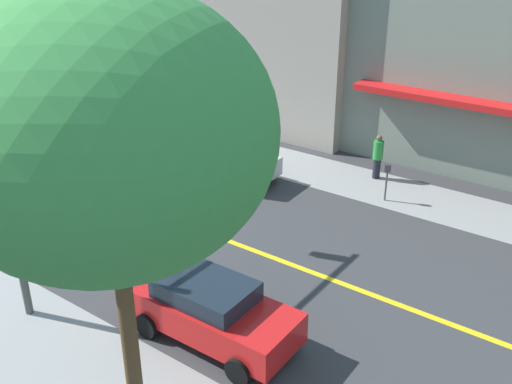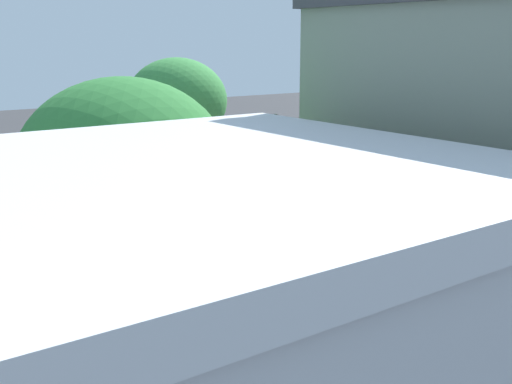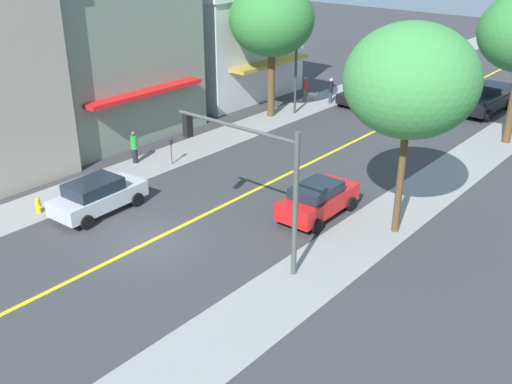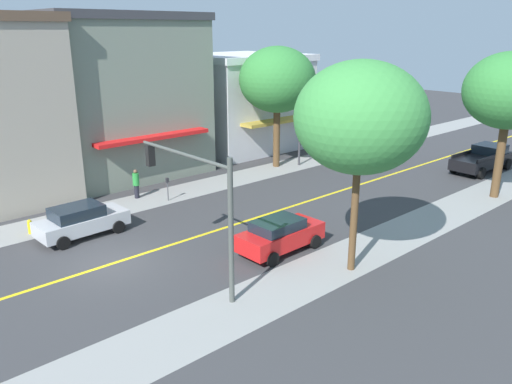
{
  "view_description": "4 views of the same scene",
  "coord_description": "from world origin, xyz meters",
  "views": [
    {
      "loc": [
        12.56,
        13.87,
        9.29
      ],
      "look_at": [
        0.12,
        4.85,
        2.08
      ],
      "focal_mm": 41.26,
      "sensor_mm": 36.0,
      "label": 1
    },
    {
      "loc": [
        -21.81,
        23.22,
        9.45
      ],
      "look_at": [
        0.87,
        6.82,
        2.74
      ],
      "focal_mm": 44.46,
      "sensor_mm": 36.0,
      "label": 2
    },
    {
      "loc": [
        16.94,
        -13.5,
        11.9
      ],
      "look_at": [
        2.9,
        3.27,
        1.93
      ],
      "focal_mm": 41.74,
      "sensor_mm": 36.0,
      "label": 3
    },
    {
      "loc": [
        18.92,
        -8.66,
        9.65
      ],
      "look_at": [
        1.72,
        6.81,
        2.2
      ],
      "focal_mm": 35.49,
      "sensor_mm": 36.0,
      "label": 4
    }
  ],
  "objects": [
    {
      "name": "sidewalk_right",
      "position": [
        6.48,
        0.0,
        0.0
      ],
      "size": [
        2.88,
        126.0,
        0.01
      ],
      "primitive_type": "cube",
      "color": "gray",
      "rests_on": "ground"
    },
    {
      "name": "red_sedan_right_curb",
      "position": [
        3.91,
        6.3,
        0.82
      ],
      "size": [
        2.0,
        4.21,
        1.56
      ],
      "rotation": [
        0.0,
        0.0,
        1.59
      ],
      "color": "red",
      "rests_on": "ground"
    },
    {
      "name": "street_tree_left_far",
      "position": [
        7.22,
        7.26,
        6.41
      ],
      "size": [
        5.16,
        5.16,
        8.62
      ],
      "color": "brown",
      "rests_on": "ground"
    },
    {
      "name": "ground_plane",
      "position": [
        0.0,
        0.0,
        0.0
      ],
      "size": [
        140.0,
        140.0,
        0.0
      ],
      "primitive_type": "plane",
      "color": "#38383A"
    },
    {
      "name": "sidewalk_left",
      "position": [
        -6.48,
        0.0,
        0.0
      ],
      "size": [
        2.88,
        126.0,
        0.01
      ],
      "primitive_type": "cube",
      "color": "gray",
      "rests_on": "ground"
    },
    {
      "name": "road_centerline_stripe",
      "position": [
        0.0,
        0.0,
        0.0
      ],
      "size": [
        0.2,
        126.0,
        0.0
      ],
      "primitive_type": "cube",
      "color": "yellow",
      "rests_on": "ground"
    },
    {
      "name": "fire_hydrant",
      "position": [
        -5.84,
        -1.43,
        0.36
      ],
      "size": [
        0.44,
        0.24,
        0.74
      ],
      "color": "yellow",
      "rests_on": "ground"
    },
    {
      "name": "street_lamp",
      "position": [
        -6.14,
        18.17,
        4.39
      ],
      "size": [
        0.7,
        0.36,
        7.22
      ],
      "color": "#38383D",
      "rests_on": "ground"
    },
    {
      "name": "traffic_light_mast",
      "position": [
        3.98,
        1.82,
        3.8
      ],
      "size": [
        5.79,
        0.32,
        5.51
      ],
      "rotation": [
        0.0,
        0.0,
        3.14
      ],
      "color": "#474C47",
      "rests_on": "ground"
    },
    {
      "name": "parking_meter",
      "position": [
        -5.63,
        6.41,
        0.91
      ],
      "size": [
        0.12,
        0.18,
        1.38
      ],
      "color": "#4C4C51",
      "rests_on": "ground"
    },
    {
      "name": "silver_sedan_left_curb",
      "position": [
        -3.84,
        0.34,
        0.82
      ],
      "size": [
        2.17,
        4.37,
        1.57
      ],
      "rotation": [
        0.0,
        0.0,
        1.61
      ],
      "color": "#B7BABF",
      "rests_on": "ground"
    },
    {
      "name": "street_tree_right_corner",
      "position": [
        -7.02,
        16.67,
        6.26
      ],
      "size": [
        5.41,
        5.41,
        8.59
      ],
      "color": "brown",
      "rests_on": "ground"
    },
    {
      "name": "pedestrian_green_shirt",
      "position": [
        -7.28,
        5.28,
        0.93
      ],
      "size": [
        0.39,
        0.39,
        1.77
      ],
      "rotation": [
        0.0,
        0.0,
        2.3
      ],
      "color": "black",
      "rests_on": "ground"
    }
  ]
}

